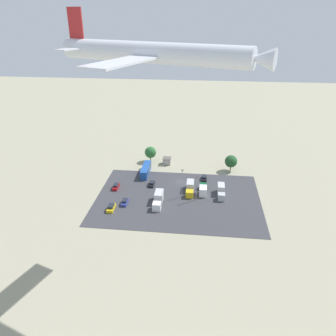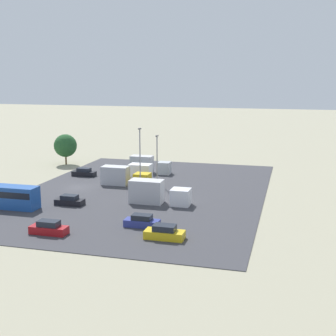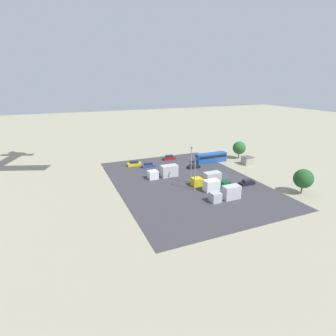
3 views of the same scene
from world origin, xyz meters
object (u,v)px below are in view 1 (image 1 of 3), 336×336
at_px(parked_car_4, 204,178).
at_px(parked_truck_1, 158,199).
at_px(parked_car_0, 152,184).
at_px(parked_truck_3, 203,190).
at_px(parked_car_2, 111,208).
at_px(airplane, 156,53).
at_px(parked_car_1, 125,202).
at_px(parked_car_3, 116,186).
at_px(shed_building, 167,161).
at_px(parked_truck_2, 190,188).
at_px(bus, 146,170).
at_px(parked_truck_0, 221,191).

relative_size(parked_car_4, parked_truck_1, 0.49).
bearing_deg(parked_car_0, parked_truck_3, 168.99).
bearing_deg(parked_car_2, airplane, 129.82).
distance_m(parked_car_1, parked_car_3, 11.34).
xyz_separation_m(parked_car_2, airplane, (-18.33, 21.98, 48.98)).
height_order(shed_building, parked_car_4, shed_building).
relative_size(parked_car_2, parked_car_3, 1.02).
bearing_deg(parked_truck_2, parked_car_1, 26.40).
distance_m(parked_car_4, parked_truck_1, 23.72).
relative_size(bus, parked_truck_0, 1.46).
bearing_deg(shed_building, parked_truck_2, 115.50).
bearing_deg(bus, parked_truck_3, 150.42).
bearing_deg(airplane, parked_truck_0, 175.00).
bearing_deg(parked_truck_3, parked_car_3, 179.76).
bearing_deg(bus, parked_car_1, 82.09).
xyz_separation_m(bus, parked_car_3, (8.58, 12.44, -1.05)).
relative_size(bus, parked_car_2, 2.46).
bearing_deg(parked_truck_0, parked_car_1, 16.15).
bearing_deg(parked_truck_0, shed_building, -47.83).
height_order(parked_truck_0, parked_truck_2, parked_truck_0).
distance_m(parked_truck_0, parked_truck_3, 6.15).
height_order(parked_car_4, parked_truck_2, parked_truck_2).
height_order(bus, parked_car_4, bus).
distance_m(parked_car_4, parked_truck_0, 12.31).
height_order(parked_car_4, airplane, airplane).
height_order(bus, parked_car_2, bus).
bearing_deg(parked_car_4, parked_truck_2, -116.79).
relative_size(bus, parked_car_1, 2.58).
relative_size(bus, parked_truck_1, 1.26).
bearing_deg(parked_car_0, parked_car_4, -160.83).
relative_size(parked_car_3, parked_truck_1, 0.50).
xyz_separation_m(bus, parked_truck_0, (-28.26, 13.29, -0.21)).
distance_m(parked_car_0, parked_car_2, 20.12).
bearing_deg(parked_truck_0, parked_car_2, 20.44).
bearing_deg(parked_car_1, bus, 82.09).
bearing_deg(airplane, shed_building, -155.14).
xyz_separation_m(parked_car_1, parked_car_3, (5.47, -9.93, 0.03)).
distance_m(parked_car_2, parked_truck_0, 37.21).
relative_size(parked_car_0, parked_truck_0, 0.54).
distance_m(bus, parked_car_2, 27.11).
bearing_deg(parked_car_1, parked_car_0, 63.09).
relative_size(parked_car_0, parked_car_3, 0.92).
height_order(parked_truck_1, parked_truck_3, parked_truck_1).
bearing_deg(parked_truck_2, parked_car_3, 0.83).
bearing_deg(parked_truck_1, parked_truck_2, -137.93).
xyz_separation_m(parked_car_0, parked_car_4, (-18.82, -6.54, 0.03)).
xyz_separation_m(shed_building, parked_car_4, (-15.43, 12.53, -0.66)).
bearing_deg(parked_car_2, parked_car_3, -81.83).
bearing_deg(parked_car_4, bus, 173.82).
height_order(parked_car_1, airplane, airplane).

